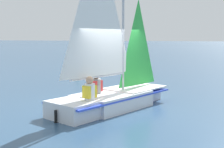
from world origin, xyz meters
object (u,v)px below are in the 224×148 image
sailboat_main (111,86)px  sailor_helm (96,89)px  buoy_marker (77,70)px  sailor_crew (90,95)px

sailboat_main → sailor_helm: (0.17, -0.43, -0.09)m
sailboat_main → buoy_marker: bearing=53.7°
sailor_helm → sailor_crew: sailor_helm is taller
sailboat_main → buoy_marker: 9.83m
sailboat_main → sailor_crew: 1.19m
sailor_crew → buoy_marker: sailor_crew is taller
sailboat_main → sailor_crew: sailboat_main is taller
sailboat_main → buoy_marker: sailboat_main is taller
sailor_helm → buoy_marker: bearing=51.0°
sailboat_main → sailor_crew: bearing=-168.9°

